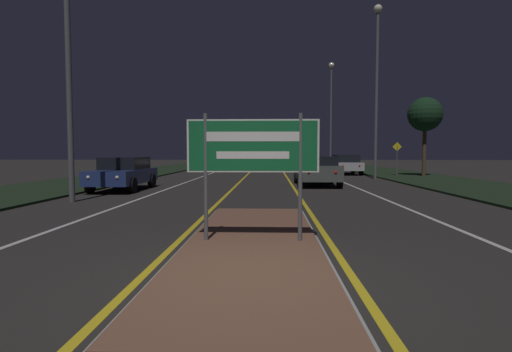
{
  "coord_description": "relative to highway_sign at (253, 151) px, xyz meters",
  "views": [
    {
      "loc": [
        0.3,
        -4.8,
        1.6
      ],
      "look_at": [
        0.0,
        3.43,
        1.11
      ],
      "focal_mm": 28.0,
      "sensor_mm": 36.0,
      "label": 1
    }
  ],
  "objects": [
    {
      "name": "streetlight_right_far",
      "position": [
        6.18,
        32.6,
        4.96
      ],
      "size": [
        0.54,
        0.54,
        10.28
      ],
      "color": "#56565B",
      "rests_on": "ground_plane"
    },
    {
      "name": "verge_left",
      "position": [
        -9.5,
        18.07,
        -1.58
      ],
      "size": [
        5.0,
        100.0,
        0.08
      ],
      "color": "black",
      "rests_on": "ground_plane"
    },
    {
      "name": "centre_line_yellow_left",
      "position": [
        -1.36,
        23.07,
        -1.62
      ],
      "size": [
        0.12,
        70.0,
        0.01
      ],
      "color": "gold",
      "rests_on": "ground_plane"
    },
    {
      "name": "highway_sign",
      "position": [
        0.0,
        0.0,
        0.0
      ],
      "size": [
        2.23,
        0.07,
        2.16
      ],
      "color": "#56565B",
      "rests_on": "median_island"
    },
    {
      "name": "car_receding_2",
      "position": [
        2.8,
        36.55,
        -0.88
      ],
      "size": [
        1.94,
        4.84,
        1.38
      ],
      "color": "silver",
      "rests_on": "ground_plane"
    },
    {
      "name": "lane_line_white_right",
      "position": [
        4.2,
        23.07,
        -1.62
      ],
      "size": [
        0.12,
        70.0,
        0.01
      ],
      "color": "silver",
      "rests_on": "ground_plane"
    },
    {
      "name": "centre_line_yellow_right",
      "position": [
        1.36,
        23.07,
        -1.62
      ],
      "size": [
        0.12,
        70.0,
        0.01
      ],
      "color": "gold",
      "rests_on": "ground_plane"
    },
    {
      "name": "streetlight_right_near",
      "position": [
        6.57,
        17.37,
        4.67
      ],
      "size": [
        0.49,
        0.49,
        10.24
      ],
      "color": "#56565B",
      "rests_on": "ground_plane"
    },
    {
      "name": "car_receding_3",
      "position": [
        5.89,
        45.82,
        -0.87
      ],
      "size": [
        2.0,
        4.17,
        1.38
      ],
      "color": "#4C514C",
      "rests_on": "ground_plane"
    },
    {
      "name": "roadside_palm_right",
      "position": [
        10.16,
        19.25,
        2.36
      ],
      "size": [
        2.16,
        2.16,
        5.03
      ],
      "color": "#4C3823",
      "rests_on": "verge_right"
    },
    {
      "name": "edge_line_white_left",
      "position": [
        -7.2,
        23.07,
        -1.62
      ],
      "size": [
        0.1,
        70.0,
        0.01
      ],
      "color": "silver",
      "rests_on": "ground_plane"
    },
    {
      "name": "streetlight_left_near",
      "position": [
        -6.11,
        5.86,
        4.05
      ],
      "size": [
        0.5,
        0.5,
        8.97
      ],
      "color": "#56565B",
      "rests_on": "ground_plane"
    },
    {
      "name": "verge_right",
      "position": [
        9.5,
        18.07,
        -1.58
      ],
      "size": [
        5.0,
        100.0,
        0.08
      ],
      "color": "black",
      "rests_on": "ground_plane"
    },
    {
      "name": "lane_line_white_left",
      "position": [
        -4.2,
        23.07,
        -1.62
      ],
      "size": [
        0.12,
        70.0,
        0.01
      ],
      "color": "silver",
      "rests_on": "ground_plane"
    },
    {
      "name": "edge_line_white_right",
      "position": [
        7.2,
        23.07,
        -1.62
      ],
      "size": [
        0.1,
        70.0,
        0.01
      ],
      "color": "silver",
      "rests_on": "ground_plane"
    },
    {
      "name": "car_receding_1",
      "position": [
        5.75,
        22.58,
        -0.87
      ],
      "size": [
        1.97,
        4.51,
        1.42
      ],
      "color": "#B7B7BC",
      "rests_on": "ground_plane"
    },
    {
      "name": "car_receding_0",
      "position": [
        2.53,
        12.55,
        -0.87
      ],
      "size": [
        2.01,
        4.25,
        1.41
      ],
      "color": "#4C514C",
      "rests_on": "ground_plane"
    },
    {
      "name": "ground_plane",
      "position": [
        0.0,
        -1.93,
        -1.62
      ],
      "size": [
        160.0,
        160.0,
        0.0
      ],
      "primitive_type": "plane",
      "color": "#282623"
    },
    {
      "name": "median_island",
      "position": [
        0.0,
        0.0,
        -1.58
      ],
      "size": [
        2.33,
        7.82,
        0.1
      ],
      "color": "#999993",
      "rests_on": "ground_plane"
    },
    {
      "name": "car_approaching_0",
      "position": [
        -5.94,
        9.98,
        -0.9
      ],
      "size": [
        1.9,
        4.2,
        1.39
      ],
      "color": "navy",
      "rests_on": "ground_plane"
    },
    {
      "name": "warning_sign",
      "position": [
        8.65,
        19.94,
        -0.22
      ],
      "size": [
        0.6,
        0.06,
        2.19
      ],
      "color": "#56565B",
      "rests_on": "verge_right"
    }
  ]
}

